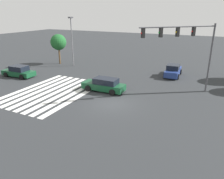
{
  "coord_description": "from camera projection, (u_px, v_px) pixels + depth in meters",
  "views": [
    {
      "loc": [
        16.94,
        8.44,
        8.18
      ],
      "look_at": [
        0.0,
        0.0,
        1.41
      ],
      "focal_mm": 35.0,
      "sensor_mm": 36.0,
      "label": 1
    }
  ],
  "objects": [
    {
      "name": "car_1",
      "position": [
        19.0,
        72.0,
        28.9
      ],
      "size": [
        2.16,
        4.52,
        1.48
      ],
      "rotation": [
        0.0,
        0.0,
        -1.52
      ],
      "color": "#144728",
      "rests_on": "ground_plane"
    },
    {
      "name": "street_light_pole_b",
      "position": [
        72.0,
        37.0,
        33.31
      ],
      "size": [
        0.8,
        0.36,
        7.45
      ],
      "color": "slate",
      "rests_on": "ground_plane"
    },
    {
      "name": "ground_plane",
      "position": [
        112.0,
        104.0,
        20.57
      ],
      "size": [
        137.6,
        137.6,
        0.0
      ],
      "primitive_type": "plane",
      "color": "#2B2D30"
    },
    {
      "name": "car_0",
      "position": [
        104.0,
        85.0,
        23.62
      ],
      "size": [
        1.98,
        4.71,
        1.46
      ],
      "rotation": [
        0.0,
        0.0,
        -1.55
      ],
      "color": "#144728",
      "rests_on": "ground_plane"
    },
    {
      "name": "car_2",
      "position": [
        173.0,
        71.0,
        29.13
      ],
      "size": [
        4.39,
        2.12,
        1.6
      ],
      "rotation": [
        0.0,
        0.0,
        3.19
      ],
      "color": "navy",
      "rests_on": "ground_plane"
    },
    {
      "name": "crosswalk_markings",
      "position": [
        52.0,
        92.0,
        23.6
      ],
      "size": [
        10.84,
        7.25,
        0.01
      ],
      "rotation": [
        0.0,
        0.0,
        1.57
      ],
      "color": "silver",
      "rests_on": "ground_plane"
    },
    {
      "name": "tree_corner_c",
      "position": [
        58.0,
        42.0,
        35.09
      ],
      "size": [
        2.53,
        2.53,
        4.8
      ],
      "color": "brown",
      "rests_on": "ground_plane"
    },
    {
      "name": "traffic_signal_mast",
      "position": [
        187.0,
        42.0,
        21.03
      ],
      "size": [
        5.95,
        5.95,
        7.1
      ],
      "rotation": [
        0.0,
        0.0,
        -0.79
      ],
      "color": "#47474C",
      "rests_on": "ground_plane"
    }
  ]
}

